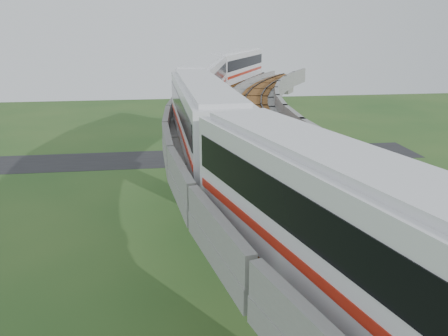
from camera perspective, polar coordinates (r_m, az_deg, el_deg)
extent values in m
plane|color=#264D1E|center=(31.50, 1.37, -14.42)|extent=(160.00, 160.00, 0.00)
cube|color=gray|center=(34.69, 26.11, -13.12)|extent=(18.00, 26.00, 0.04)
cube|color=#232326|center=(58.87, -3.08, 1.41)|extent=(60.00, 8.00, 0.03)
cube|color=#99968E|center=(60.87, 5.35, 5.98)|extent=(2.86, 2.93, 8.40)
cube|color=#99968E|center=(60.05, 5.48, 10.46)|extent=(7.21, 5.74, 1.20)
cube|color=#99968E|center=(39.13, 0.41, -0.87)|extent=(2.35, 2.51, 8.40)
cube|color=#99968E|center=(37.84, 0.43, 6.02)|extent=(7.31, 3.58, 1.20)
cube|color=#99968E|center=(20.94, 8.71, -19.64)|extent=(2.35, 2.51, 8.40)
cube|color=#99968E|center=(18.41, 9.42, -7.73)|extent=(7.31, 3.58, 1.20)
cube|color=gray|center=(54.21, 3.68, 10.75)|extent=(16.42, 20.91, 0.80)
cube|color=gray|center=(55.38, -0.69, 11.88)|extent=(8.66, 17.08, 1.00)
cube|color=gray|center=(53.15, 8.27, 11.43)|extent=(8.66, 17.08, 1.00)
cube|color=brown|center=(54.77, 1.43, 11.34)|extent=(10.68, 18.08, 0.12)
cube|color=black|center=(54.75, 1.43, 11.47)|extent=(9.69, 17.59, 0.12)
cube|color=brown|center=(53.63, 6.00, 11.10)|extent=(10.68, 18.08, 0.12)
cube|color=black|center=(53.61, 6.01, 11.23)|extent=(9.69, 17.59, 0.12)
cube|color=gray|center=(36.35, 0.38, 7.12)|extent=(11.77, 20.03, 0.80)
cube|color=gray|center=(36.51, -6.46, 8.49)|extent=(3.22, 18.71, 1.00)
cube|color=gray|center=(36.38, 7.24, 8.43)|extent=(3.22, 18.71, 1.00)
cube|color=brown|center=(36.37, -3.12, 7.84)|extent=(5.44, 19.05, 0.12)
cube|color=black|center=(36.35, -3.13, 8.02)|extent=(4.35, 18.88, 0.12)
cube|color=brown|center=(36.30, 3.88, 7.80)|extent=(5.44, 19.05, 0.12)
cube|color=black|center=(36.28, 3.89, 7.99)|extent=(4.35, 18.88, 0.12)
cube|color=gray|center=(19.09, 7.86, -3.41)|extent=(11.77, 20.03, 0.80)
cube|color=gray|center=(17.53, -4.99, -2.14)|extent=(3.22, 18.71, 1.00)
cube|color=gray|center=(20.85, 18.84, 0.26)|extent=(3.22, 18.71, 1.00)
cube|color=brown|center=(18.17, 1.56, -2.81)|extent=(5.44, 19.05, 0.12)
cube|color=black|center=(18.13, 1.56, -2.45)|extent=(4.35, 18.88, 0.12)
cube|color=brown|center=(19.89, 13.73, -1.46)|extent=(5.44, 19.05, 0.12)
cube|color=black|center=(19.85, 13.75, -1.13)|extent=(4.35, 18.88, 0.12)
cube|color=silver|center=(10.76, 18.55, -8.89)|extent=(6.85, 15.15, 3.20)
cube|color=silver|center=(10.13, 19.51, -0.27)|extent=(6.12, 14.28, 0.22)
cube|color=black|center=(10.57, 18.80, -6.71)|extent=(6.74, 14.59, 1.15)
cube|color=#AD2011|center=(11.11, 18.16, -12.35)|extent=(6.74, 14.59, 0.30)
cube|color=black|center=(11.48, 17.80, -15.41)|extent=(5.44, 12.76, 0.28)
cube|color=silver|center=(24.44, -2.62, 7.01)|extent=(3.26, 15.09, 3.20)
cube|color=silver|center=(24.17, -2.68, 10.96)|extent=(2.69, 14.32, 0.22)
cube|color=black|center=(24.36, -2.63, 8.04)|extent=(3.30, 14.49, 1.15)
cube|color=#AD2011|center=(24.60, -2.59, 5.29)|extent=(3.30, 14.49, 0.30)
cube|color=black|center=(24.77, -2.57, 3.69)|extent=(2.37, 12.81, 0.28)
cube|color=silver|center=(39.82, -2.59, 11.34)|extent=(5.82, 15.23, 3.20)
cube|color=silver|center=(39.66, -2.62, 13.78)|extent=(5.13, 14.38, 0.22)
cube|color=black|center=(39.77, -2.60, 11.98)|extent=(5.75, 14.66, 1.15)
cube|color=#AD2011|center=(39.92, -2.57, 10.27)|extent=(5.75, 14.66, 0.30)
cube|color=black|center=(40.02, -2.56, 9.26)|extent=(4.56, 12.86, 0.28)
cube|color=silver|center=(54.95, 1.57, 13.23)|extent=(9.13, 14.62, 3.20)
cube|color=silver|center=(54.83, 1.58, 15.00)|extent=(8.31, 13.71, 0.22)
cube|color=black|center=(54.91, 1.57, 13.70)|extent=(8.92, 14.11, 1.15)
cube|color=#AD2011|center=(55.01, 1.56, 12.45)|extent=(8.92, 14.11, 0.30)
cube|color=black|center=(55.09, 1.55, 11.72)|extent=(7.41, 12.25, 0.28)
cylinder|color=#2D382D|center=(51.03, 11.73, -0.75)|extent=(0.08, 0.08, 1.50)
cube|color=#2D382D|center=(48.69, 11.63, -1.67)|extent=(1.69, 4.77, 1.40)
cylinder|color=#2D382D|center=(46.37, 11.66, -2.69)|extent=(0.08, 0.08, 1.50)
cube|color=#2D382D|center=(44.07, 11.85, -3.83)|extent=(1.23, 4.91, 1.40)
cylinder|color=#2D382D|center=(41.80, 12.23, -5.09)|extent=(0.08, 0.08, 1.50)
cube|color=#2D382D|center=(39.58, 12.82, -6.50)|extent=(0.75, 4.99, 1.40)
cylinder|color=#2D382D|center=(37.42, 13.66, -8.07)|extent=(0.08, 0.08, 1.50)
cube|color=#2D382D|center=(35.33, 14.80, -9.81)|extent=(0.27, 5.04, 1.40)
cylinder|color=#2D382D|center=(33.33, 16.30, -11.75)|extent=(0.08, 0.08, 1.50)
cube|color=#2D382D|center=(31.44, 18.20, -13.89)|extent=(0.27, 5.04, 1.40)
cylinder|color=#2D382D|center=(29.70, 20.60, -16.23)|extent=(0.08, 0.08, 1.50)
cube|color=#2D382D|center=(28.14, 23.55, -18.76)|extent=(0.75, 4.99, 1.40)
cylinder|color=#382314|center=(54.70, 10.02, 0.80)|extent=(0.18, 0.18, 1.79)
ellipsoid|color=#163210|center=(54.27, 10.11, 2.34)|extent=(2.11, 2.11, 1.80)
cylinder|color=#382314|center=(45.45, 8.90, -3.22)|extent=(0.18, 0.18, 1.12)
ellipsoid|color=#163210|center=(45.00, 8.98, -1.70)|extent=(2.40, 2.40, 2.04)
cylinder|color=#382314|center=(38.72, 10.07, -7.36)|extent=(0.18, 0.18, 0.93)
ellipsoid|color=#163210|center=(38.29, 10.16, -5.96)|extent=(1.90, 1.90, 1.61)
cylinder|color=#382314|center=(31.31, 15.14, -14.06)|extent=(0.18, 0.18, 1.19)
ellipsoid|color=#163210|center=(30.70, 15.33, -12.16)|extent=(2.02, 2.02, 1.72)
ellipsoid|color=#163210|center=(25.57, 22.25, -19.45)|extent=(2.28, 2.28, 1.94)
imported|color=black|center=(39.62, 14.75, -6.72)|extent=(4.82, 3.68, 1.30)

